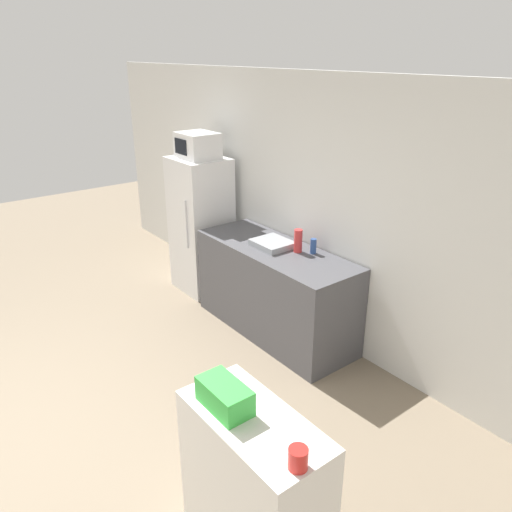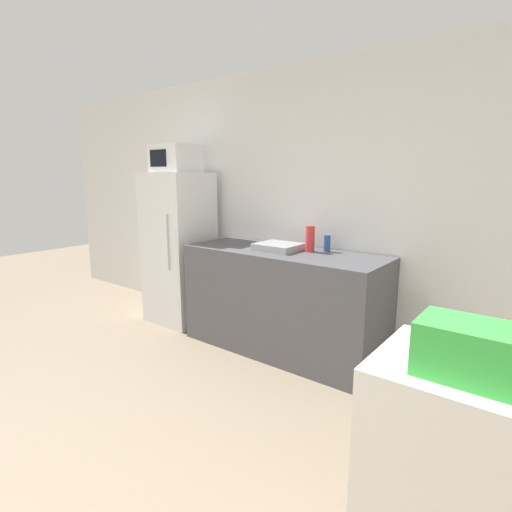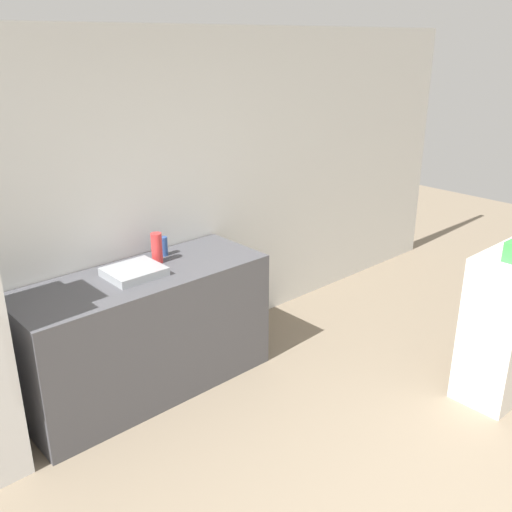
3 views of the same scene
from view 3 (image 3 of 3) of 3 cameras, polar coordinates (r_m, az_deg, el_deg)
name	(u,v)px [view 3 (image 3 of 3)]	position (r m, az deg, el deg)	size (l,w,h in m)	color
wall_back	(122,211)	(4.36, -13.27, 4.41)	(8.00, 0.06, 2.60)	silver
counter	(146,332)	(4.32, -10.94, -7.51)	(1.85, 0.68, 0.94)	#4C4C51
sink_basin	(134,272)	(4.09, -12.09, -1.55)	(0.38, 0.33, 0.06)	#9EA3A8
bottle_tall	(157,248)	(4.27, -9.89, 0.79)	(0.08, 0.08, 0.23)	red
bottle_short	(164,246)	(4.42, -9.20, 0.97)	(0.06, 0.06, 0.15)	#2D4C8C
shelf_cabinet	(511,322)	(4.61, 24.12, -6.05)	(0.84, 0.40, 1.11)	white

